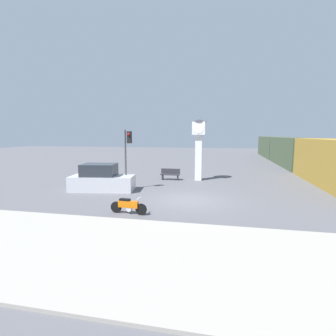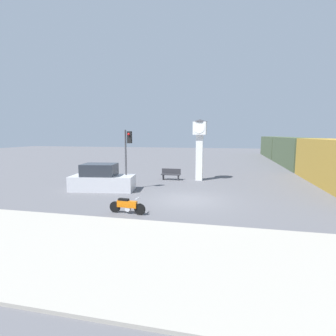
{
  "view_description": "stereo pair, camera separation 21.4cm",
  "coord_description": "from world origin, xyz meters",
  "px_view_note": "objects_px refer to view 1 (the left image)",
  "views": [
    {
      "loc": [
        1.9,
        -14.65,
        3.74
      ],
      "look_at": [
        -1.64,
        2.08,
        1.55
      ],
      "focal_mm": 28.0,
      "sensor_mm": 36.0,
      "label": 1
    },
    {
      "loc": [
        2.11,
        -14.6,
        3.74
      ],
      "look_at": [
        -1.64,
        2.08,
        1.55
      ],
      "focal_mm": 28.0,
      "sensor_mm": 36.0,
      "label": 2
    }
  ],
  "objects_px": {
    "bench": "(170,174)",
    "traffic_light": "(127,149)",
    "clock_tower": "(199,140)",
    "freight_train": "(291,152)",
    "parked_car": "(102,179)",
    "motorcycle": "(128,206)"
  },
  "relations": [
    {
      "from": "bench",
      "to": "traffic_light",
      "type": "bearing_deg",
      "value": -115.38
    },
    {
      "from": "clock_tower",
      "to": "freight_train",
      "type": "distance_m",
      "value": 16.22
    },
    {
      "from": "traffic_light",
      "to": "bench",
      "type": "height_order",
      "value": "traffic_light"
    },
    {
      "from": "clock_tower",
      "to": "bench",
      "type": "height_order",
      "value": "clock_tower"
    },
    {
      "from": "bench",
      "to": "parked_car",
      "type": "height_order",
      "value": "parked_car"
    },
    {
      "from": "bench",
      "to": "parked_car",
      "type": "xyz_separation_m",
      "value": [
        -3.69,
        -5.07,
        0.26
      ]
    },
    {
      "from": "bench",
      "to": "motorcycle",
      "type": "bearing_deg",
      "value": -90.39
    },
    {
      "from": "clock_tower",
      "to": "freight_train",
      "type": "relative_size",
      "value": 0.12
    },
    {
      "from": "clock_tower",
      "to": "freight_train",
      "type": "bearing_deg",
      "value": 51.62
    },
    {
      "from": "motorcycle",
      "to": "freight_train",
      "type": "relative_size",
      "value": 0.05
    },
    {
      "from": "clock_tower",
      "to": "bench",
      "type": "relative_size",
      "value": 3.1
    },
    {
      "from": "motorcycle",
      "to": "bench",
      "type": "xyz_separation_m",
      "value": [
        0.07,
        9.69,
        0.1
      ]
    },
    {
      "from": "clock_tower",
      "to": "freight_train",
      "type": "height_order",
      "value": "clock_tower"
    },
    {
      "from": "motorcycle",
      "to": "clock_tower",
      "type": "xyz_separation_m",
      "value": [
        2.38,
        10.02,
        2.89
      ]
    },
    {
      "from": "freight_train",
      "to": "parked_car",
      "type": "distance_m",
      "value": 24.16
    },
    {
      "from": "bench",
      "to": "parked_car",
      "type": "distance_m",
      "value": 6.27
    },
    {
      "from": "freight_train",
      "to": "traffic_light",
      "type": "relative_size",
      "value": 9.78
    },
    {
      "from": "clock_tower",
      "to": "freight_train",
      "type": "xyz_separation_m",
      "value": [
        10.02,
        12.66,
        -1.58
      ]
    },
    {
      "from": "clock_tower",
      "to": "bench",
      "type": "distance_m",
      "value": 3.64
    },
    {
      "from": "freight_train",
      "to": "clock_tower",
      "type": "bearing_deg",
      "value": -128.38
    },
    {
      "from": "clock_tower",
      "to": "parked_car",
      "type": "distance_m",
      "value": 8.46
    },
    {
      "from": "freight_train",
      "to": "traffic_light",
      "type": "bearing_deg",
      "value": -129.7
    }
  ]
}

